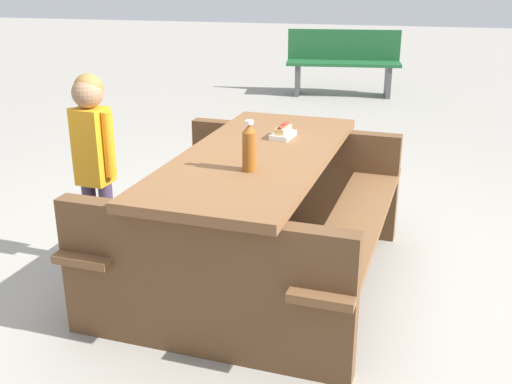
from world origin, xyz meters
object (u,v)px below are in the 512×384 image
hotdog_tray (283,132)px  soda_bottle (249,148)px  picnic_table (256,206)px  park_bench_near (343,61)px  child_in_coat (93,147)px

hotdog_tray → soda_bottle: bearing=175.0°
soda_bottle → hotdog_tray: 0.64m
soda_bottle → hotdog_tray: soda_bottle is taller
picnic_table → park_bench_near: (5.33, -0.02, 0.00)m
soda_bottle → child_in_coat: bearing=74.6°
picnic_table → hotdog_tray: size_ratio=9.86×
child_in_coat → park_bench_near: child_in_coat is taller
hotdog_tray → child_in_coat: bearing=109.5°
picnic_table → park_bench_near: park_bench_near is taller
picnic_table → child_in_coat: size_ratio=1.68×
hotdog_tray → picnic_table: bearing=165.1°
park_bench_near → hotdog_tray: bearing=-179.2°
soda_bottle → park_bench_near: (5.63, 0.01, -0.42)m
picnic_table → hotdog_tray: (0.33, -0.09, 0.34)m
hotdog_tray → child_in_coat: size_ratio=0.17×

